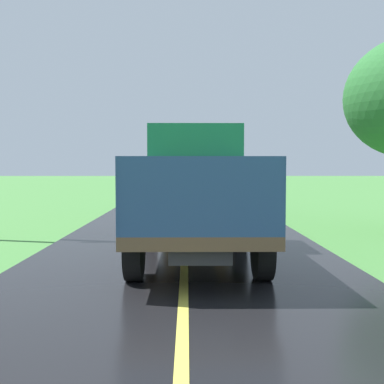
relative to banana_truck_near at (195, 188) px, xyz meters
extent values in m
cube|color=#2D2D30|center=(0.02, -0.88, -0.79)|extent=(0.90, 5.51, 0.24)
cube|color=brown|center=(0.02, -0.88, -0.59)|extent=(2.30, 5.80, 0.20)
cube|color=#197A4C|center=(0.02, 1.07, 0.46)|extent=(2.10, 1.90, 1.90)
cube|color=black|center=(0.02, 2.03, 0.79)|extent=(1.79, 0.02, 0.76)
cube|color=#2D517F|center=(-1.09, -1.85, 0.06)|extent=(0.08, 3.85, 1.10)
cube|color=#2D517F|center=(1.13, -1.85, 0.06)|extent=(0.08, 3.85, 1.10)
cube|color=#2D517F|center=(0.02, -3.74, 0.06)|extent=(2.30, 0.08, 1.10)
cube|color=#2D517F|center=(0.02, 0.03, 0.06)|extent=(2.30, 0.08, 1.10)
cylinder|color=black|center=(-1.03, 0.92, -0.89)|extent=(0.28, 1.00, 1.00)
cylinder|color=black|center=(1.07, 0.92, -0.89)|extent=(0.28, 1.00, 1.00)
cylinder|color=black|center=(-1.03, -2.47, -0.89)|extent=(0.28, 1.00, 1.00)
cylinder|color=black|center=(1.07, -2.47, -0.89)|extent=(0.28, 1.00, 1.00)
ellipsoid|color=#ABC62C|center=(0.29, -2.22, -0.01)|extent=(0.60, 0.72, 0.50)
ellipsoid|color=#A0BA30|center=(-0.08, -0.91, -0.01)|extent=(0.56, 0.69, 0.38)
ellipsoid|color=#AEB624|center=(-0.53, -0.74, 0.04)|extent=(0.58, 0.54, 0.52)
ellipsoid|color=#9BBD20|center=(-0.20, -1.74, -0.31)|extent=(0.43, 0.56, 0.43)
ellipsoid|color=#A4C820|center=(0.48, -1.91, -0.01)|extent=(0.41, 0.38, 0.51)
ellipsoid|color=gold|center=(-0.02, -0.56, -0.01)|extent=(0.57, 0.52, 0.40)
ellipsoid|color=#9EBA2C|center=(-0.59, -2.92, -0.01)|extent=(0.54, 0.56, 0.42)
ellipsoid|color=#ADC326|center=(-0.88, -2.80, -0.34)|extent=(0.50, 0.62, 0.50)
cube|color=#2D2D30|center=(0.15, 8.84, -0.79)|extent=(0.90, 5.51, 0.24)
cube|color=brown|center=(0.15, 8.84, -0.59)|extent=(2.30, 5.80, 0.20)
cube|color=#1E479E|center=(0.15, 10.79, 0.46)|extent=(2.10, 1.90, 1.90)
cube|color=black|center=(0.15, 11.74, 0.79)|extent=(1.78, 0.02, 0.76)
cube|color=brown|center=(-0.96, 7.86, 0.06)|extent=(0.08, 3.85, 1.10)
cube|color=brown|center=(1.26, 7.86, 0.06)|extent=(0.08, 3.85, 1.10)
cube|color=brown|center=(0.15, 5.98, 0.06)|extent=(2.30, 0.08, 1.10)
cube|color=brown|center=(0.15, 9.75, 0.06)|extent=(2.30, 0.08, 1.10)
cylinder|color=black|center=(-0.90, 10.63, -0.89)|extent=(0.28, 1.00, 1.00)
cylinder|color=black|center=(1.20, 10.63, -0.89)|extent=(0.28, 1.00, 1.00)
cylinder|color=black|center=(-0.90, 7.24, -0.89)|extent=(0.28, 1.00, 1.00)
cylinder|color=black|center=(1.20, 7.24, -0.89)|extent=(0.28, 1.00, 1.00)
ellipsoid|color=#A5C81C|center=(0.61, 7.76, 0.04)|extent=(0.52, 0.50, 0.37)
ellipsoid|color=#B1C620|center=(0.21, 8.74, -0.30)|extent=(0.57, 0.66, 0.42)
ellipsoid|color=#AABA28|center=(0.29, 9.11, -0.34)|extent=(0.43, 0.40, 0.51)
ellipsoid|color=#ABC91F|center=(-0.41, 6.25, 0.33)|extent=(0.54, 0.51, 0.40)
ellipsoid|color=#B0BA1D|center=(0.78, 6.28, 0.03)|extent=(0.58, 0.64, 0.43)
ellipsoid|color=#A1C420|center=(1.02, 7.64, 0.05)|extent=(0.46, 0.45, 0.42)
ellipsoid|color=#AFC322|center=(0.78, 7.70, 0.01)|extent=(0.53, 0.50, 0.52)
camera|label=1|loc=(-0.17, -10.12, 0.47)|focal=44.16mm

